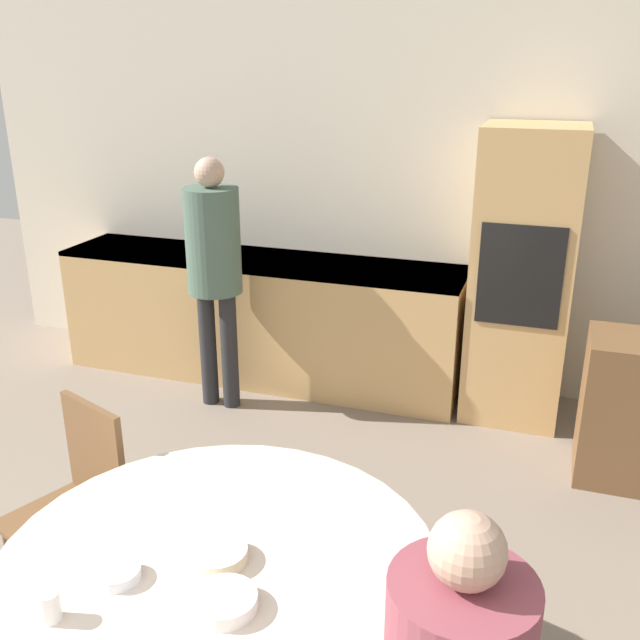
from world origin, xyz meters
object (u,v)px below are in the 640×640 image
at_px(dining_table, 220,608).
at_px(person_standing, 214,258).
at_px(oven_unit, 522,277).
at_px(bowl_centre, 118,574).
at_px(bowl_far, 225,602).
at_px(chair_far_left, 79,496).
at_px(bowl_near, 218,555).
at_px(cup, 50,606).

xyz_separation_m(dining_table, person_standing, (-1.12, 2.24, 0.47)).
bearing_deg(oven_unit, bowl_centre, -107.97).
distance_m(bowl_centre, bowl_far, 0.35).
distance_m(chair_far_left, bowl_far, 1.18).
xyz_separation_m(person_standing, bowl_far, (1.24, -2.42, -0.26)).
xyz_separation_m(oven_unit, dining_table, (-0.71, -2.76, -0.38)).
bearing_deg(chair_far_left, oven_unit, 77.36).
xyz_separation_m(person_standing, bowl_centre, (0.88, -2.42, -0.26)).
distance_m(dining_table, chair_far_left, 0.96).
bearing_deg(bowl_near, cup, -131.65).
relative_size(chair_far_left, cup, 9.58).
height_order(cup, bowl_centre, cup).
xyz_separation_m(dining_table, chair_far_left, (-0.86, 0.43, -0.05)).
xyz_separation_m(chair_far_left, bowl_far, (0.97, -0.61, 0.26)).
bearing_deg(cup, bowl_centre, 67.50).
relative_size(dining_table, person_standing, 0.85).
bearing_deg(bowl_far, dining_table, 122.35).
height_order(dining_table, cup, cup).
height_order(chair_far_left, bowl_centre, chair_far_left).
distance_m(oven_unit, person_standing, 1.91).
xyz_separation_m(oven_unit, bowl_centre, (-0.95, -2.93, -0.17)).
height_order(dining_table, bowl_far, bowl_far).
bearing_deg(chair_far_left, cup, -35.09).
height_order(person_standing, bowl_far, person_standing).
bearing_deg(bowl_near, chair_far_left, 153.19).
distance_m(oven_unit, dining_table, 2.88).
height_order(person_standing, bowl_near, person_standing).
xyz_separation_m(dining_table, bowl_near, (0.01, -0.00, 0.21)).
bearing_deg(person_standing, bowl_centre, -69.88).
bearing_deg(dining_table, bowl_centre, -144.01).
bearing_deg(oven_unit, dining_table, -104.47).
bearing_deg(person_standing, chair_far_left, -81.60).
bearing_deg(person_standing, oven_unit, 15.76).
bearing_deg(cup, oven_unit, 71.73).
relative_size(bowl_near, bowl_far, 0.98).
distance_m(cup, bowl_centre, 0.22).
height_order(dining_table, person_standing, person_standing).
xyz_separation_m(dining_table, bowl_far, (0.12, -0.18, 0.21)).
bearing_deg(oven_unit, bowl_far, -101.48).
distance_m(dining_table, bowl_far, 0.30).
xyz_separation_m(cup, bowl_far, (0.44, 0.19, -0.02)).
bearing_deg(cup, bowl_near, 48.35).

